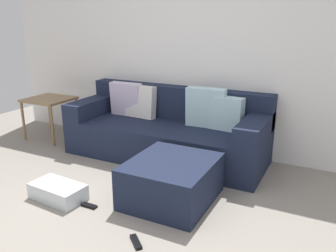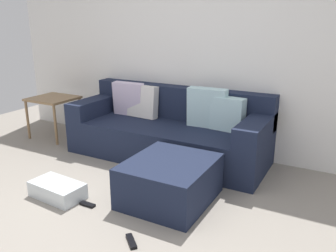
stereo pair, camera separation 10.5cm
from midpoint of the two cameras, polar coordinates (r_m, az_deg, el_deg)
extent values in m
plane|color=gray|center=(2.91, -14.35, -17.48)|extent=(7.55, 7.55, 0.00)
cube|color=white|center=(4.36, 4.47, 12.20)|extent=(5.81, 0.10, 2.52)
cube|color=#192138|center=(4.24, -1.17, -2.51)|extent=(2.40, 0.89, 0.41)
cube|color=#192138|center=(4.42, 0.90, 3.86)|extent=(2.40, 0.20, 0.41)
cube|color=#192138|center=(4.73, -12.77, 3.09)|extent=(0.25, 0.89, 0.21)
cube|color=#192138|center=(3.78, 13.31, -0.43)|extent=(0.25, 0.89, 0.21)
cube|color=silver|center=(4.60, -7.48, 4.36)|extent=(0.43, 0.14, 0.44)
cube|color=white|center=(4.48, -5.17, 3.99)|extent=(0.42, 0.18, 0.42)
cube|color=silver|center=(4.00, 8.78, 2.03)|extent=(0.39, 0.19, 0.38)
cube|color=silver|center=(4.08, 5.46, 3.02)|extent=(0.46, 0.17, 0.46)
cube|color=#192138|center=(3.27, -0.33, -8.91)|extent=(0.74, 0.83, 0.39)
cube|color=silver|center=(3.50, -18.35, -10.12)|extent=(0.54, 0.32, 0.15)
cube|color=olive|center=(5.14, -19.42, 4.14)|extent=(0.59, 0.55, 0.03)
cylinder|color=olive|center=(5.25, -23.07, 0.73)|extent=(0.04, 0.04, 0.55)
cylinder|color=olive|center=(4.86, -18.95, -0.04)|extent=(0.04, 0.04, 0.55)
cylinder|color=olive|center=(5.56, -19.25, 2.02)|extent=(0.04, 0.04, 0.55)
cylinder|color=olive|center=(5.20, -15.12, 1.39)|extent=(0.04, 0.04, 0.55)
cube|color=black|center=(2.80, -6.38, -18.29)|extent=(0.17, 0.16, 0.02)
cube|color=black|center=(3.32, -13.65, -12.54)|extent=(0.15, 0.05, 0.02)
camera|label=1|loc=(0.05, -90.83, -0.25)|focal=37.33mm
camera|label=2|loc=(0.05, 89.17, 0.25)|focal=37.33mm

